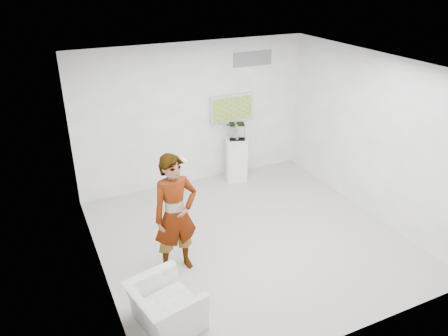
# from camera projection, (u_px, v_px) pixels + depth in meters

# --- Properties ---
(room) EXTENTS (5.01, 5.01, 3.00)m
(room) POSITION_uv_depth(u_px,v_px,m) (251.00, 159.00, 7.03)
(room) COLOR #B3ADA4
(room) RESTS_ON ground
(tv) EXTENTS (1.00, 0.08, 0.60)m
(tv) POSITION_uv_depth(u_px,v_px,m) (232.00, 108.00, 9.35)
(tv) COLOR silver
(tv) RESTS_ON room
(logo_decal) EXTENTS (0.90, 0.02, 0.30)m
(logo_decal) POSITION_uv_depth(u_px,v_px,m) (253.00, 59.00, 9.15)
(logo_decal) COLOR slate
(logo_decal) RESTS_ON room
(person) EXTENTS (0.74, 0.52, 1.93)m
(person) POSITION_uv_depth(u_px,v_px,m) (175.00, 215.00, 6.51)
(person) COLOR silver
(person) RESTS_ON room
(armchair) EXTENTS (0.98, 1.07, 0.60)m
(armchair) POSITION_uv_depth(u_px,v_px,m) (165.00, 306.00, 5.71)
(armchair) COLOR silver
(armchair) RESTS_ON room
(pedestal) EXTENTS (0.58, 0.58, 0.96)m
(pedestal) POSITION_uv_depth(u_px,v_px,m) (236.00, 159.00, 9.55)
(pedestal) COLOR white
(pedestal) RESTS_ON room
(floor_uplight) EXTENTS (0.20, 0.20, 0.28)m
(floor_uplight) POSITION_uv_depth(u_px,v_px,m) (233.00, 169.00, 9.87)
(floor_uplight) COLOR silver
(floor_uplight) RESTS_ON room
(vitrine) EXTENTS (0.42, 0.42, 0.32)m
(vitrine) POSITION_uv_depth(u_px,v_px,m) (237.00, 131.00, 9.28)
(vitrine) COLOR white
(vitrine) RESTS_ON pedestal
(console) EXTENTS (0.10, 0.16, 0.20)m
(console) POSITION_uv_depth(u_px,v_px,m) (237.00, 134.00, 9.30)
(console) COLOR white
(console) RESTS_ON pedestal
(wii_remote) EXTENTS (0.06, 0.13, 0.03)m
(wii_remote) POSITION_uv_depth(u_px,v_px,m) (184.00, 161.00, 6.41)
(wii_remote) COLOR white
(wii_remote) RESTS_ON person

